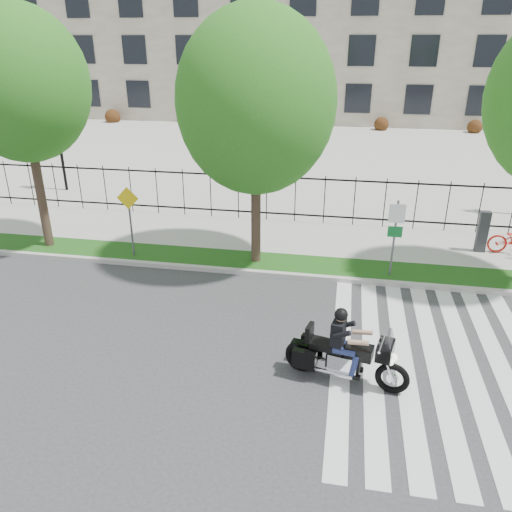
# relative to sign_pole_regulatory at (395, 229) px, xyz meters

# --- Properties ---
(ground) EXTENTS (120.00, 120.00, 0.00)m
(ground) POSITION_rel_sign_pole_regulatory_xyz_m (-3.63, -4.58, -1.74)
(ground) COLOR #333335
(ground) RESTS_ON ground
(curb) EXTENTS (60.00, 0.20, 0.15)m
(curb) POSITION_rel_sign_pole_regulatory_xyz_m (-3.63, -0.48, -1.66)
(curb) COLOR #B6B2AB
(curb) RESTS_ON ground
(grass_verge) EXTENTS (60.00, 1.50, 0.15)m
(grass_verge) POSITION_rel_sign_pole_regulatory_xyz_m (-3.63, 0.37, -1.66)
(grass_verge) COLOR #164D13
(grass_verge) RESTS_ON ground
(sidewalk) EXTENTS (60.00, 3.50, 0.15)m
(sidewalk) POSITION_rel_sign_pole_regulatory_xyz_m (-3.63, 2.87, -1.66)
(sidewalk) COLOR #ABAAA0
(sidewalk) RESTS_ON ground
(plaza) EXTENTS (80.00, 34.00, 0.10)m
(plaza) POSITION_rel_sign_pole_regulatory_xyz_m (-3.63, 20.42, -1.69)
(plaza) COLOR #ABAAA0
(plaza) RESTS_ON ground
(crosswalk_stripes) EXTENTS (5.70, 8.00, 0.01)m
(crosswalk_stripes) POSITION_rel_sign_pole_regulatory_xyz_m (1.20, -4.58, -1.73)
(crosswalk_stripes) COLOR silver
(crosswalk_stripes) RESTS_ON ground
(iron_fence) EXTENTS (30.00, 0.06, 2.00)m
(iron_fence) POSITION_rel_sign_pole_regulatory_xyz_m (-3.63, 4.62, -0.59)
(iron_fence) COLOR black
(iron_fence) RESTS_ON sidewalk
(office_building) EXTENTS (60.00, 21.90, 20.15)m
(office_building) POSITION_rel_sign_pole_regulatory_xyz_m (-3.63, 40.34, 8.23)
(office_building) COLOR gray
(office_building) RESTS_ON ground
(lamp_post_left) EXTENTS (1.06, 0.70, 4.25)m
(lamp_post_left) POSITION_rel_sign_pole_regulatory_xyz_m (-15.63, 7.42, 1.47)
(lamp_post_left) COLOR black
(lamp_post_left) RESTS_ON ground
(street_tree_0) EXTENTS (4.41, 4.41, 8.20)m
(street_tree_0) POSITION_rel_sign_pole_regulatory_xyz_m (-12.30, 0.37, 4.05)
(street_tree_0) COLOR #37261E
(street_tree_0) RESTS_ON grass_verge
(street_tree_1) EXTENTS (4.92, 4.92, 8.08)m
(street_tree_1) POSITION_rel_sign_pole_regulatory_xyz_m (-4.49, 0.37, 3.66)
(street_tree_1) COLOR #37261E
(street_tree_1) RESTS_ON grass_verge
(sign_pole_regulatory) EXTENTS (0.50, 0.09, 2.50)m
(sign_pole_regulatory) POSITION_rel_sign_pole_regulatory_xyz_m (0.00, 0.00, 0.00)
(sign_pole_regulatory) COLOR #59595B
(sign_pole_regulatory) RESTS_ON grass_verge
(sign_pole_warning) EXTENTS (0.78, 0.09, 2.49)m
(sign_pole_warning) POSITION_rel_sign_pole_regulatory_xyz_m (-8.81, 0.00, 0.00)
(sign_pole_warning) COLOR #59595B
(sign_pole_warning) RESTS_ON grass_verge
(motorcycle_rider) EXTENTS (2.82, 1.17, 2.20)m
(motorcycle_rider) POSITION_rel_sign_pole_regulatory_xyz_m (-1.35, -5.59, -1.01)
(motorcycle_rider) COLOR black
(motorcycle_rider) RESTS_ON ground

